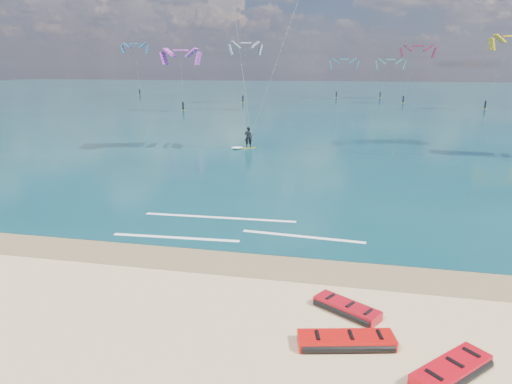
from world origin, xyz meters
TOP-DOWN VIEW (x-y plane):
  - ground at (0.00, 40.00)m, footprint 320.00×320.00m
  - wet_sand_strip at (0.00, 3.00)m, footprint 320.00×2.40m
  - sea at (0.00, 104.00)m, footprint 320.00×200.00m
  - packed_kite_left at (5.75, -1.74)m, footprint 3.04×1.68m
  - packed_kite_mid at (5.74, 0.07)m, footprint 2.51×2.07m
  - packed_kite_right at (8.37, -2.53)m, footprint 2.65×2.68m
  - kitesurfer_main at (-2.01, 24.54)m, footprint 11.12×9.31m
  - shoreline_foam at (0.17, 6.64)m, footprint 11.39×3.64m
  - distant_kites at (-3.43, 79.95)m, footprint 81.94×38.86m

SIDE VIEW (x-z plane):
  - ground at x=0.00m, z-range 0.00..0.00m
  - packed_kite_left at x=5.75m, z-range -0.20..0.20m
  - packed_kite_mid at x=5.74m, z-range -0.18..0.18m
  - packed_kite_right at x=8.37m, z-range -0.21..0.21m
  - wet_sand_strip at x=0.00m, z-range 0.00..0.01m
  - sea at x=0.00m, z-range 0.00..0.04m
  - shoreline_foam at x=0.17m, z-range 0.04..0.05m
  - distant_kites at x=-3.43m, z-range -0.79..11.47m
  - kitesurfer_main at x=-2.01m, z-range 0.30..20.58m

